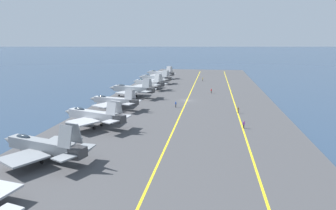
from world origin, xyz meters
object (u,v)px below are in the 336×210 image
at_px(parked_jet_second, 43,146).
at_px(parked_jet_seventh, 155,78).
at_px(parked_jet_third, 94,115).
at_px(crew_blue_vest, 176,104).
at_px(parked_jet_fourth, 114,101).
at_px(parked_jet_eighth, 160,73).
at_px(crew_red_vest, 211,91).
at_px(parked_jet_fifth, 132,89).
at_px(crew_purple_vest, 244,124).
at_px(crew_brown_vest, 238,110).
at_px(parked_jet_sixth, 148,83).
at_px(crew_yellow_vest, 203,79).

relative_size(parked_jet_second, parked_jet_seventh, 1.01).
height_order(parked_jet_third, crew_blue_vest, parked_jet_third).
distance_m(parked_jet_fourth, parked_jet_seventh, 54.08).
distance_m(parked_jet_third, parked_jet_seventh, 71.88).
relative_size(parked_jet_second, parked_jet_eighth, 1.04).
bearing_deg(parked_jet_third, parked_jet_fourth, 4.43).
bearing_deg(crew_red_vest, parked_jet_fourth, 138.63).
bearing_deg(parked_jet_third, crew_red_vest, -27.71).
distance_m(parked_jet_fifth, crew_blue_vest, 21.38).
relative_size(parked_jet_fourth, crew_purple_vest, 9.00).
bearing_deg(crew_brown_vest, parked_jet_seventh, 31.49).
xyz_separation_m(parked_jet_fifth, parked_jet_sixth, (18.57, -1.60, -0.44)).
relative_size(parked_jet_fifth, crew_yellow_vest, 9.94).
relative_size(parked_jet_eighth, crew_purple_vest, 9.32).
height_order(parked_jet_eighth, crew_purple_vest, parked_jet_eighth).
xyz_separation_m(parked_jet_eighth, crew_red_vest, (-42.21, -26.37, -1.53)).
distance_m(parked_jet_second, parked_jet_seventh, 90.85).
bearing_deg(parked_jet_eighth, parked_jet_third, -179.27).
distance_m(parked_jet_fifth, crew_purple_vest, 46.65).
bearing_deg(crew_brown_vest, parked_jet_second, 138.19).
xyz_separation_m(parked_jet_third, parked_jet_fifth, (36.01, 1.27, 0.11)).
relative_size(parked_jet_second, crew_brown_vest, 10.02).
distance_m(crew_yellow_vest, crew_purple_vest, 78.30).
relative_size(crew_blue_vest, crew_yellow_vest, 1.04).
distance_m(parked_jet_fourth, parked_jet_fifth, 18.21).
relative_size(parked_jet_sixth, crew_yellow_vest, 8.99).
height_order(crew_red_vest, crew_brown_vest, crew_red_vest).
relative_size(parked_jet_third, parked_jet_fifth, 0.98).
xyz_separation_m(parked_jet_second, parked_jet_fifth, (54.98, 0.51, 0.41)).
xyz_separation_m(parked_jet_fourth, crew_brown_vest, (0.45, -33.91, -1.48)).
xyz_separation_m(crew_blue_vest, crew_yellow_vest, (58.74, -5.53, -0.04)).
height_order(parked_jet_fifth, parked_jet_sixth, parked_jet_fifth).
xyz_separation_m(parked_jet_sixth, crew_purple_vest, (-50.56, -32.31, -1.41)).
relative_size(parked_jet_fifth, crew_blue_vest, 9.54).
xyz_separation_m(parked_jet_third, crew_red_vest, (48.02, -25.22, -1.74)).
bearing_deg(parked_jet_sixth, crew_yellow_vest, -37.43).
bearing_deg(parked_jet_sixth, crew_purple_vest, -147.42).
height_order(parked_jet_second, parked_jet_eighth, parked_jet_second).
bearing_deg(parked_jet_fourth, parked_jet_second, -179.03).
bearing_deg(crew_brown_vest, crew_red_vest, 13.79).
bearing_deg(parked_jet_seventh, parked_jet_third, -179.74).
relative_size(parked_jet_seventh, parked_jet_eighth, 1.04).
bearing_deg(parked_jet_third, parked_jet_second, 177.71).
bearing_deg(parked_jet_eighth, crew_purple_vest, -158.59).
bearing_deg(parked_jet_seventh, parked_jet_sixth, -177.82).
bearing_deg(crew_red_vest, parked_jet_third, 152.29).
distance_m(parked_jet_sixth, crew_red_vest, 25.78).
bearing_deg(crew_blue_vest, crew_yellow_vest, -5.38).
xyz_separation_m(parked_jet_third, parked_jet_sixth, (54.59, -0.33, -0.33)).
xyz_separation_m(parked_jet_third, parked_jet_seventh, (71.88, 0.32, -0.41)).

